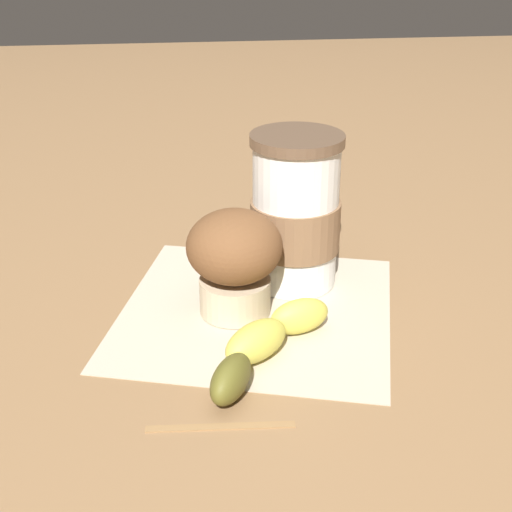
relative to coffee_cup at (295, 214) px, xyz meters
name	(u,v)px	position (x,y,z in m)	size (l,w,h in m)	color
ground_plane	(256,311)	(0.05, -0.05, -0.07)	(3.00, 3.00, 0.00)	#936D47
paper_napkin	(256,310)	(0.05, -0.05, -0.07)	(0.25, 0.25, 0.00)	beige
coffee_cup	(295,214)	(0.00, 0.00, 0.00)	(0.09, 0.09, 0.15)	white
muffin	(235,259)	(0.06, -0.06, -0.02)	(0.09, 0.09, 0.10)	beige
banana	(263,344)	(0.14, -0.05, -0.06)	(0.14, 0.12, 0.03)	#D6CC4C
wooden_stirrer	(221,426)	(0.22, -0.09, -0.07)	(0.11, 0.01, 0.00)	#9E7547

